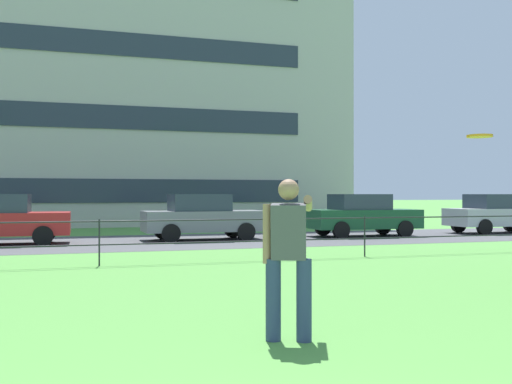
{
  "coord_description": "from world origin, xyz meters",
  "views": [
    {
      "loc": [
        -0.83,
        -2.13,
        1.52
      ],
      "look_at": [
        2.31,
        7.57,
        1.57
      ],
      "focal_mm": 42.9,
      "sensor_mm": 36.0,
      "label": 1
    }
  ],
  "objects": [
    {
      "name": "park_fence",
      "position": [
        0.0,
        11.32,
        0.68
      ],
      "size": [
        38.03,
        0.04,
        1.0
      ],
      "color": "#232328",
      "rests_on": "ground"
    },
    {
      "name": "car_red_center",
      "position": [
        -2.51,
        17.86,
        0.78
      ],
      "size": [
        4.06,
        1.92,
        1.54
      ],
      "color": "red",
      "rests_on": "ground"
    },
    {
      "name": "street_strip",
      "position": [
        0.0,
        17.67,
        0.0
      ],
      "size": [
        80.0,
        6.71,
        0.01
      ],
      "primitive_type": "cube",
      "color": "#4C4C51",
      "rests_on": "ground"
    },
    {
      "name": "car_silver_right",
      "position": [
        15.67,
        17.89,
        0.78
      ],
      "size": [
        4.04,
        1.88,
        1.54
      ],
      "color": "#B7BABF",
      "rests_on": "ground"
    },
    {
      "name": "frisbee",
      "position": [
        3.45,
        3.33,
        2.15
      ],
      "size": [
        0.34,
        0.34,
        0.03
      ],
      "color": "orange"
    },
    {
      "name": "car_grey_left",
      "position": [
        3.76,
        17.87,
        0.78
      ],
      "size": [
        4.0,
        1.82,
        1.54
      ],
      "color": "slate",
      "rests_on": "ground"
    },
    {
      "name": "car_dark_green_far_right",
      "position": [
        9.7,
        17.83,
        0.78
      ],
      "size": [
        4.04,
        1.89,
        1.54
      ],
      "color": "#194C2D",
      "rests_on": "ground"
    },
    {
      "name": "person_thrower",
      "position": [
        1.45,
        3.82,
        0.91
      ],
      "size": [
        0.72,
        0.71,
        1.69
      ],
      "color": "navy",
      "rests_on": "ground"
    }
  ]
}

